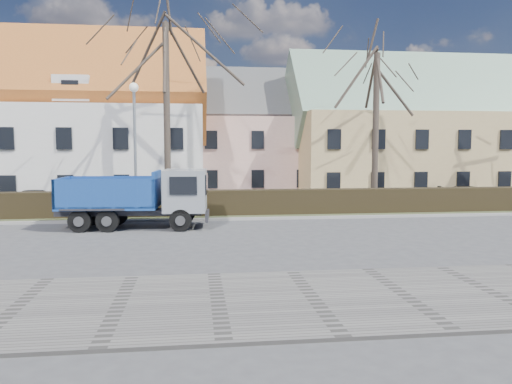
{
  "coord_description": "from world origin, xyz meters",
  "views": [
    {
      "loc": [
        -0.49,
        -19.69,
        3.6
      ],
      "look_at": [
        2.2,
        2.24,
        1.6
      ],
      "focal_mm": 35.0,
      "sensor_mm": 36.0,
      "label": 1
    }
  ],
  "objects": [
    {
      "name": "building_pink",
      "position": [
        4.0,
        20.0,
        4.0
      ],
      "size": [
        10.8,
        8.8,
        8.0
      ],
      "primitive_type": null,
      "color": "#D2A194",
      "rests_on": "ground"
    },
    {
      "name": "grass_strip",
      "position": [
        0.0,
        6.2,
        0.05
      ],
      "size": [
        80.0,
        3.0,
        0.1
      ],
      "primitive_type": "cube",
      "color": "#3D4627",
      "rests_on": "ground"
    },
    {
      "name": "parked_car_b",
      "position": [
        16.95,
        9.94,
        0.57
      ],
      "size": [
        4.08,
        2.11,
        1.13
      ],
      "primitive_type": "imported",
      "rotation": [
        0.0,
        0.0,
        1.43
      ],
      "color": "black",
      "rests_on": "ground"
    },
    {
      "name": "hedge",
      "position": [
        0.0,
        6.0,
        0.65
      ],
      "size": [
        60.0,
        0.9,
        1.3
      ],
      "primitive_type": "cube",
      "color": "black",
      "rests_on": "ground"
    },
    {
      "name": "parked_car_a",
      "position": [
        -9.65,
        11.03,
        0.58
      ],
      "size": [
        3.55,
        1.71,
        1.17
      ],
      "primitive_type": "imported",
      "rotation": [
        0.0,
        0.0,
        1.47
      ],
      "color": "black",
      "rests_on": "ground"
    },
    {
      "name": "dump_truck",
      "position": [
        -3.37,
        2.79,
        1.34
      ],
      "size": [
        6.86,
        2.89,
        2.69
      ],
      "primitive_type": null,
      "rotation": [
        0.0,
        0.0,
        -0.06
      ],
      "color": "navy",
      "rests_on": "ground"
    },
    {
      "name": "tree_1",
      "position": [
        -2.0,
        8.5,
        6.33
      ],
      "size": [
        9.2,
        9.2,
        12.65
      ],
      "primitive_type": null,
      "color": "#372E26",
      "rests_on": "ground"
    },
    {
      "name": "building_yellow",
      "position": [
        16.0,
        17.0,
        4.25
      ],
      "size": [
        18.8,
        10.8,
        8.5
      ],
      "primitive_type": null,
      "color": "tan",
      "rests_on": "ground"
    },
    {
      "name": "streetlight",
      "position": [
        -3.58,
        7.0,
        3.5
      ],
      "size": [
        0.55,
        0.55,
        6.99
      ],
      "primitive_type": null,
      "color": "#90979D",
      "rests_on": "ground"
    },
    {
      "name": "curb_far",
      "position": [
        0.0,
        4.6,
        0.06
      ],
      "size": [
        80.0,
        0.3,
        0.12
      ],
      "primitive_type": "cube",
      "color": "gray",
      "rests_on": "ground"
    },
    {
      "name": "building_white",
      "position": [
        -13.0,
        16.0,
        4.75
      ],
      "size": [
        26.8,
        10.8,
        9.5
      ],
      "primitive_type": null,
      "color": "silver",
      "rests_on": "ground"
    },
    {
      "name": "cart_frame",
      "position": [
        -4.8,
        4.79,
        0.3
      ],
      "size": [
        0.73,
        0.51,
        0.61
      ],
      "primitive_type": null,
      "rotation": [
        0.0,
        0.0,
        -0.21
      ],
      "color": "silver",
      "rests_on": "ground"
    },
    {
      "name": "ground",
      "position": [
        0.0,
        0.0,
        0.0
      ],
      "size": [
        120.0,
        120.0,
        0.0
      ],
      "primitive_type": "plane",
      "color": "#434446"
    },
    {
      "name": "tree_2",
      "position": [
        10.0,
        8.5,
        5.5
      ],
      "size": [
        8.0,
        8.0,
        11.0
      ],
      "primitive_type": null,
      "color": "#372E26",
      "rests_on": "ground"
    },
    {
      "name": "sidewalk_near",
      "position": [
        0.0,
        -8.5,
        0.04
      ],
      "size": [
        80.0,
        5.0,
        0.08
      ],
      "primitive_type": "cube",
      "color": "slate",
      "rests_on": "ground"
    }
  ]
}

